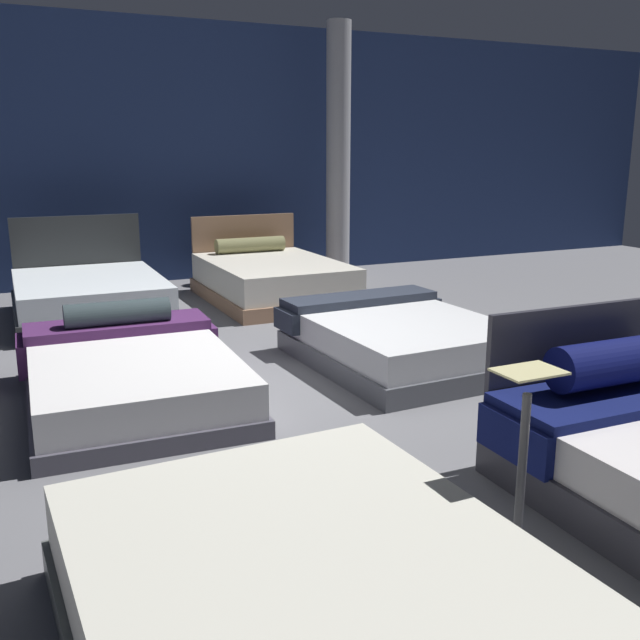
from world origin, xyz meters
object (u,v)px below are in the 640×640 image
Objects in this scene: support_pillar at (338,153)px; bed_4 at (90,297)px; bed_2 at (132,374)px; bed_5 at (272,279)px; bed_0 at (306,602)px; price_sign at (520,492)px; bed_3 at (399,340)px.

bed_4 is at bearing -161.35° from support_pillar.
bed_5 reaches higher than bed_2.
price_sign reaches higher than bed_0.
bed_0 is at bearing -109.84° from bed_5.
bed_3 is at bearing 68.73° from price_sign.
bed_5 reaches higher than bed_3.
bed_2 reaches higher than bed_0.
bed_2 is (-0.06, 3.02, -0.01)m from bed_0.
support_pillar reaches higher than bed_3.
bed_4 is at bearing 87.98° from bed_0.
bed_5 is at bearing 68.03° from bed_0.
bed_4 reaches higher than bed_2.
bed_2 is 2.27m from bed_3.
bed_5 is at bearing 88.79° from bed_3.
bed_2 reaches higher than bed_3.
bed_4 reaches higher than bed_5.
bed_4 is 0.58× the size of support_pillar.
bed_5 is at bearing 54.71° from bed_2.
bed_3 is 3.62m from bed_4.
bed_2 is 3.67m from bed_5.
bed_4 is 0.94× the size of bed_5.
price_sign is (-1.11, -2.85, 0.14)m from bed_3.
price_sign reaches higher than bed_2.
bed_4 reaches higher than bed_3.
bed_0 is 5.87m from bed_4.
bed_3 is at bearing -109.40° from support_pillar.
bed_5 is 2.40m from support_pillar.
bed_4 is (0.08, 2.85, 0.03)m from bed_2.
support_pillar reaches higher than bed_4.
bed_3 is (2.27, -0.03, 0.01)m from bed_2.
price_sign is (1.10, 0.14, 0.13)m from bed_0.
bed_4 is 5.83m from price_sign.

